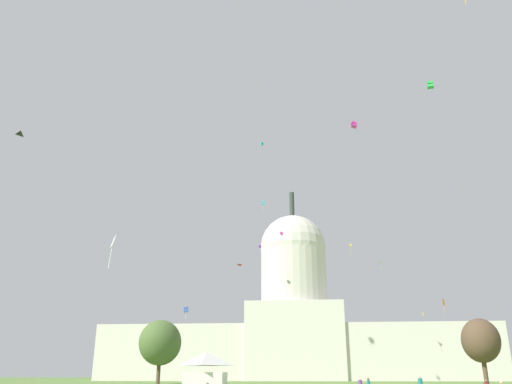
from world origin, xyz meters
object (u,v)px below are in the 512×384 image
Objects in this scene: kite_yellow_low at (423,314)px; kite_yellow_high at (351,246)px; kite_white_low at (113,244)px; kite_black_mid at (14,138)px; event_tent at (206,371)px; kite_magenta_high_b at (282,234)px; kite_green_high at (430,85)px; kite_turquoise_high at (262,144)px; kite_magenta_high at (354,125)px; kite_cyan_high at (263,203)px; tree_west_near at (160,343)px; tree_east_mid at (481,341)px; kite_orange_low at (443,303)px; capitol_building at (295,327)px; kite_blue_low at (186,310)px; kite_lime_mid at (382,263)px; kite_violet_high at (260,246)px; kite_red_low at (242,266)px.

kite_yellow_high reaches higher than kite_yellow_low.
kite_white_low is 21.74m from kite_black_mid.
kite_magenta_high_b is at bearing 79.65° from event_tent.
kite_green_high is 1.44× the size of kite_turquoise_high.
kite_yellow_low is at bearing -157.57° from kite_yellow_high.
kite_magenta_high is 53.69m from kite_cyan_high.
tree_west_near is 78.99m from kite_green_high.
kite_green_high reaches higher than tree_east_mid.
tree_west_near is at bearing 170.72° from kite_orange_low.
kite_orange_low reaches higher than event_tent.
event_tent is 5.00× the size of kite_magenta_high.
kite_yellow_high is (4.25, 67.57, -8.36)m from kite_magenta_high.
kite_orange_low is 49.38m from kite_yellow_high.
kite_white_low is at bearing 53.13° from kite_black_mid.
kite_turquoise_high is at bearing -86.59° from kite_cyan_high.
kite_yellow_low is at bearing -31.95° from kite_cyan_high.
kite_black_mid is at bearing -90.68° from tree_west_near.
capitol_building reaches higher than kite_blue_low.
event_tent is 0.58× the size of tree_east_mid.
kite_cyan_high is 1.79× the size of kite_black_mid.
kite_lime_mid is 2.15× the size of kite_violet_high.
kite_violet_high reaches higher than kite_white_low.
tree_east_mid is 5.22× the size of kite_lime_mid.
tree_west_near is 69.18m from kite_black_mid.
kite_orange_low is at bearing -142.80° from kite_lime_mid.
kite_black_mid reaches higher than kite_blue_low.
kite_magenta_high is at bearing -65.99° from kite_cyan_high.
kite_magenta_high is 1.29× the size of kite_violet_high.
kite_violet_high reaches higher than kite_magenta_high_b.
tree_east_mid is 90.51m from kite_violet_high.
kite_magenta_high_b is (-35.89, 33.23, 29.10)m from tree_east_mid.
kite_magenta_high_b reaches higher than kite_orange_low.
kite_yellow_low is at bearing 101.26° from tree_east_mid.
kite_green_high is at bearing -141.08° from kite_yellow_low.
kite_yellow_low is 52.85m from kite_blue_low.
kite_green_high is (41.40, 33.50, 35.74)m from kite_white_low.
kite_blue_low is (-8.34, 68.94, 1.91)m from kite_white_low.
tree_west_near is 11.06× the size of kite_green_high.
kite_white_low is 0.95× the size of kite_yellow_high.
capitol_building reaches higher than kite_black_mid.
kite_yellow_low is 40.74m from kite_lime_mid.
capitol_building is 38.74× the size of kite_yellow_high.
kite_white_low is at bearing -78.52° from tree_west_near.
kite_turquoise_high is at bearing 143.06° from kite_black_mid.
kite_yellow_low reaches higher than kite_white_low.
kite_blue_low is at bearing 36.04° from kite_red_low.
capitol_building is 97.63× the size of kite_red_low.
tree_east_mid is at bearing -158.76° from kite_yellow_high.
capitol_building is 49.86× the size of kite_cyan_high.
kite_magenta_high is 0.37× the size of kite_yellow_high.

